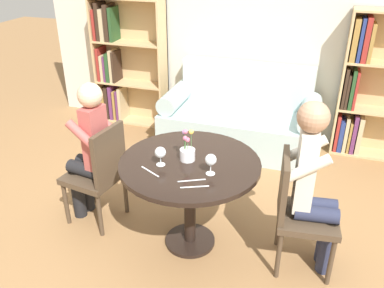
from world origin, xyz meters
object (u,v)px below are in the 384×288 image
person_right (314,185)px  flower_vase (187,151)px  wine_glass_right (211,160)px  wine_glass_left (160,153)px  couch (240,121)px  chair_right (298,208)px  chair_left (100,171)px  bookshelf_right (372,89)px  person_left (89,151)px  bookshelf_left (122,64)px

person_right → flower_vase: bearing=84.7°
flower_vase → wine_glass_right: bearing=-32.3°
wine_glass_right → wine_glass_left: bearing=179.2°
couch → wine_glass_right: 2.01m
chair_right → person_right: bearing=-84.9°
chair_left → bookshelf_right: bearing=141.9°
chair_left → person_left: size_ratio=0.72×
couch → bookshelf_left: bearing=170.6°
flower_vase → bookshelf_left: bearing=127.7°
bookshelf_right → chair_right: bearing=-105.2°
couch → wine_glass_left: (-0.18, -1.92, 0.54)m
person_left → wine_glass_left: bearing=84.5°
person_right → flower_vase: 0.92m
bookshelf_left → chair_right: bearing=-40.3°
couch → person_right: 2.00m
wine_glass_left → chair_right: bearing=8.3°
chair_left → wine_glass_left: chair_left is taller
chair_right → flower_vase: (-0.82, -0.01, 0.33)m
wine_glass_left → flower_vase: (0.16, 0.13, -0.02)m
wine_glass_right → flower_vase: 0.26m
person_left → wine_glass_left: person_left is taller
chair_right → wine_glass_left: (-0.98, -0.14, 0.35)m
wine_glass_right → person_right: bearing=13.6°
bookshelf_left → chair_right: bookshelf_left is taller
bookshelf_left → person_left: (0.72, -2.01, -0.10)m
bookshelf_right → flower_vase: bookshelf_right is taller
chair_right → wine_glass_right: wine_glass_right is taller
wine_glass_left → bookshelf_right: bearing=54.9°
wine_glass_right → bookshelf_left: bearing=129.4°
bookshelf_left → flower_vase: bookshelf_left is taller
bookshelf_left → wine_glass_right: bookshelf_left is taller
couch → person_left: bearing=-117.0°
couch → person_right: (0.88, -1.76, 0.39)m
chair_left → person_left: bearing=-95.5°
chair_left → chair_right: 1.60m
person_right → wine_glass_left: (-1.07, -0.16, 0.15)m
chair_right → person_left: person_left is taller
couch → person_left: 1.98m
chair_left → wine_glass_right: wine_glass_right is taller
chair_right → wine_glass_left: 1.05m
bookshelf_right → person_right: bookshelf_right is taller
bookshelf_right → wine_glass_left: bearing=-125.1°
wine_glass_left → chair_left: bearing=166.1°
couch → wine_glass_right: couch is taller
chair_right → person_left: (-1.68, 0.03, 0.16)m
bookshelf_right → chair_right: bookshelf_right is taller
chair_right → bookshelf_left: bearing=42.4°
chair_left → wine_glass_left: size_ratio=6.34×
bookshelf_left → wine_glass_left: bearing=-56.8°
person_left → wine_glass_left: size_ratio=8.79×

